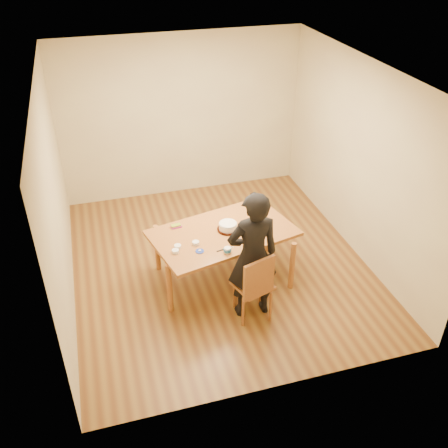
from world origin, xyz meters
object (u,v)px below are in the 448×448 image
object	(u,v)px
cake_plate	(228,229)
person	(253,256)
dining_chair	(253,285)
cake	(228,226)
dining_table	(223,233)

from	to	relation	value
cake_plate	person	size ratio (longest dim) A/B	0.17
dining_chair	cake_plate	xyz separation A→B (m)	(-0.08, 0.80, 0.31)
cake	person	world-z (taller)	person
dining_table	person	xyz separation A→B (m)	(0.15, -0.73, 0.12)
dining_chair	cake	distance (m)	0.88
person	dining_chair	bearing A→B (deg)	91.21
dining_chair	cake	bearing A→B (deg)	77.90
cake_plate	cake	xyz separation A→B (m)	(0.00, 0.00, 0.05)
cake_plate	cake	world-z (taller)	cake
dining_table	cake	distance (m)	0.11
cake	cake_plate	bearing A→B (deg)	0.00
person	cake	bearing A→B (deg)	-82.96
cake_plate	cake	distance (m)	0.05
dining_table	dining_chair	size ratio (longest dim) A/B	4.43
dining_table	cake	xyz separation A→B (m)	(0.07, 0.02, 0.08)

